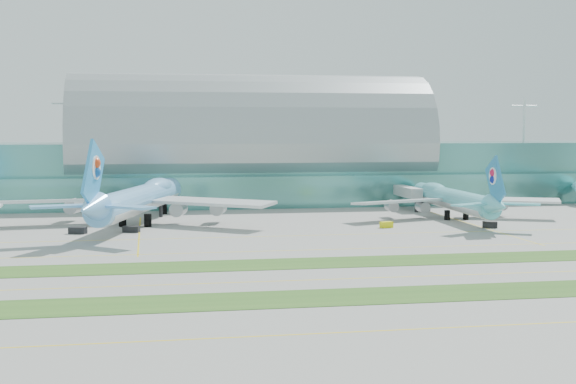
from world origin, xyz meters
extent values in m
plane|color=gray|center=(0.00, 0.00, 0.00)|extent=(700.00, 700.00, 0.00)
cube|color=#3D7A75|center=(0.00, 130.00, 10.00)|extent=(340.00, 42.00, 20.00)
cube|color=#3D7A75|center=(0.00, 106.00, 5.00)|extent=(340.00, 8.00, 10.00)
ellipsoid|color=#9EA5A8|center=(0.00, 130.00, 20.00)|extent=(340.00, 46.20, 16.17)
cylinder|color=white|center=(0.00, 130.00, 28.00)|extent=(0.80, 0.80, 16.00)
cube|color=#B2B7B7|center=(-31.00, 95.00, 5.50)|extent=(3.50, 22.00, 3.00)
cylinder|color=black|center=(-31.00, 85.00, 2.00)|extent=(1.00, 1.00, 4.00)
cube|color=#B2B7B7|center=(44.00, 95.00, 5.50)|extent=(3.50, 22.00, 3.00)
cylinder|color=black|center=(44.00, 85.00, 2.00)|extent=(1.00, 1.00, 4.00)
cube|color=#2D591E|center=(0.00, -28.00, 0.04)|extent=(420.00, 12.00, 0.08)
cube|color=#2D591E|center=(0.00, 2.00, 0.04)|extent=(420.00, 12.00, 0.08)
cube|color=yellow|center=(0.00, -48.00, 0.01)|extent=(420.00, 0.35, 0.01)
cube|color=yellow|center=(0.00, -14.00, 0.01)|extent=(420.00, 0.35, 0.01)
cube|color=yellow|center=(0.00, 18.00, 0.01)|extent=(420.00, 0.35, 0.01)
cube|color=yellow|center=(0.00, 40.00, 0.01)|extent=(420.00, 0.35, 0.01)
cylinder|color=#6EB5F3|center=(-36.68, 68.26, 6.66)|extent=(24.07, 67.11, 6.77)
ellipsoid|color=#6EB5F3|center=(-31.77, 86.56, 8.52)|extent=(11.54, 21.53, 4.82)
cone|color=#6EB5F3|center=(-27.24, 103.47, 6.66)|extent=(7.95, 7.02, 6.77)
cone|color=#6EB5F3|center=(-46.58, 31.36, 7.97)|extent=(8.75, 11.15, 6.43)
cube|color=silver|center=(-56.22, 71.24, 6.22)|extent=(33.50, 12.14, 1.33)
cylinder|color=#9B9FA4|center=(-49.95, 75.66, 3.93)|extent=(5.14, 6.76, 3.71)
cube|color=silver|center=(-18.27, 61.06, 6.22)|extent=(31.09, 26.28, 1.33)
cylinder|color=#9B9FA4|center=(-21.49, 68.02, 3.93)|extent=(5.14, 6.76, 3.71)
cube|color=#3295E0|center=(-46.02, 33.47, 14.84)|extent=(4.35, 14.03, 15.73)
cylinder|color=white|center=(-45.73, 34.52, 16.48)|extent=(2.31, 5.31, 5.24)
cylinder|color=black|center=(-30.02, 93.09, 1.64)|extent=(1.96, 1.96, 3.27)
cylinder|color=black|center=(-40.98, 64.89, 1.64)|extent=(1.96, 1.96, 3.27)
cylinder|color=black|center=(-34.65, 63.19, 1.64)|extent=(1.96, 1.96, 3.27)
cylinder|color=#5EC4D0|center=(48.40, 67.75, 5.42)|extent=(6.99, 55.20, 5.51)
ellipsoid|color=#5EC4D0|center=(48.81, 83.17, 6.93)|extent=(5.68, 16.88, 3.92)
cone|color=#5EC4D0|center=(49.20, 97.41, 5.42)|extent=(5.62, 4.59, 5.51)
cone|color=#5EC4D0|center=(47.56, 36.68, 6.48)|extent=(5.45, 8.13, 5.23)
cube|color=silver|center=(32.37, 66.41, 5.06)|extent=(27.30, 15.58, 1.08)
cylinder|color=#919298|center=(36.49, 71.10, 3.20)|extent=(3.15, 4.96, 3.02)
cube|color=silver|center=(64.33, 65.55, 5.06)|extent=(27.10, 16.78, 1.08)
cylinder|color=#919298|center=(60.47, 70.45, 3.20)|extent=(3.15, 4.96, 3.02)
cube|color=#2A7EBA|center=(47.61, 38.45, 12.08)|extent=(0.85, 11.68, 12.80)
cylinder|color=white|center=(47.63, 39.34, 13.41)|extent=(0.91, 4.28, 4.26)
cylinder|color=black|center=(48.96, 88.67, 1.33)|extent=(1.60, 1.60, 2.66)
cylinder|color=black|center=(45.64, 64.27, 1.33)|extent=(1.60, 1.60, 2.66)
cylinder|color=black|center=(50.97, 64.13, 1.33)|extent=(1.60, 1.60, 2.66)
cube|color=black|center=(-51.01, 52.28, 0.81)|extent=(4.46, 3.28, 1.61)
cube|color=black|center=(-38.59, 52.71, 0.74)|extent=(4.33, 2.96, 1.49)
cube|color=yellow|center=(24.35, 50.73, 0.76)|extent=(3.38, 2.36, 1.53)
cube|color=black|center=(49.71, 45.76, 0.81)|extent=(3.94, 2.75, 1.62)
camera|label=1|loc=(-34.66, -141.55, 24.89)|focal=50.00mm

